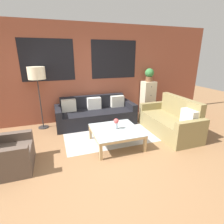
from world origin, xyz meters
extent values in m
plane|color=#8E6642|center=(0.00, 0.00, 0.00)|extent=(16.00, 16.00, 0.00)
cube|color=brown|center=(0.00, 2.44, 1.40)|extent=(8.40, 0.08, 2.80)
cube|color=black|center=(-0.95, 2.39, 1.80)|extent=(1.40, 0.01, 1.10)
cube|color=black|center=(0.95, 2.39, 1.80)|extent=(1.40, 0.01, 1.10)
cube|color=#BCB7B2|center=(0.33, 1.16, 0.00)|extent=(2.18, 1.64, 0.00)
cube|color=black|center=(0.22, 1.82, 0.20)|extent=(1.93, 0.72, 0.40)
cube|color=black|center=(0.22, 2.26, 0.39)|extent=(1.93, 0.16, 0.78)
cube|color=black|center=(-0.83, 1.90, 0.29)|extent=(0.16, 0.88, 0.58)
cube|color=black|center=(1.26, 1.90, 0.29)|extent=(0.16, 0.88, 0.58)
cube|color=beige|center=(-0.52, 2.10, 0.57)|extent=(0.40, 0.16, 0.34)
cube|color=white|center=(0.22, 2.10, 0.57)|extent=(0.40, 0.16, 0.34)
cube|color=beige|center=(0.95, 2.10, 0.57)|extent=(0.40, 0.16, 0.34)
cube|color=olive|center=(1.75, 0.67, 0.21)|extent=(0.64, 1.41, 0.42)
cube|color=olive|center=(2.15, 0.67, 0.46)|extent=(0.16, 1.41, 0.92)
cube|color=olive|center=(1.83, 1.45, 0.31)|extent=(0.80, 0.14, 0.62)
cube|color=olive|center=(1.83, -0.10, 0.31)|extent=(0.80, 0.14, 0.62)
cube|color=beige|center=(1.99, 0.19, 0.59)|extent=(0.16, 0.40, 0.34)
cube|color=brown|center=(-1.69, 0.30, 0.20)|extent=(0.64, 0.51, 0.40)
cube|color=brown|center=(-1.77, -0.02, 0.28)|extent=(0.80, 0.14, 0.56)
cube|color=brown|center=(-1.77, 0.63, 0.28)|extent=(0.80, 0.14, 0.56)
cube|color=silver|center=(0.33, 0.53, 0.37)|extent=(1.03, 1.03, 0.01)
cube|color=tan|center=(0.33, 0.04, 0.34)|extent=(1.03, 0.05, 0.05)
cube|color=tan|center=(0.33, 1.01, 0.34)|extent=(1.03, 0.05, 0.05)
cube|color=tan|center=(-0.16, 0.53, 0.34)|extent=(0.05, 1.03, 0.05)
cube|color=tan|center=(0.82, 0.53, 0.34)|extent=(0.05, 1.03, 0.05)
cube|color=tan|center=(-0.15, 0.05, 0.18)|extent=(0.05, 0.05, 0.36)
cube|color=tan|center=(0.80, 0.05, 0.18)|extent=(0.05, 0.05, 0.36)
cube|color=tan|center=(-0.15, 1.00, 0.18)|extent=(0.05, 0.06, 0.36)
cube|color=tan|center=(0.80, 1.00, 0.18)|extent=(0.05, 0.06, 0.36)
cylinder|color=#2D2D2D|center=(-1.25, 2.10, 0.01)|extent=(0.28, 0.28, 0.02)
cylinder|color=#2D2D2D|center=(-1.25, 2.10, 0.68)|extent=(0.03, 0.03, 1.33)
cylinder|color=beige|center=(-1.25, 2.10, 1.50)|extent=(0.43, 0.43, 0.31)
cube|color=beige|center=(2.07, 2.18, 0.56)|extent=(0.41, 0.36, 1.12)
sphere|color=#38332D|center=(2.07, 1.99, 0.98)|extent=(0.02, 0.02, 0.02)
sphere|color=#38332D|center=(2.07, 1.99, 0.70)|extent=(0.02, 0.02, 0.02)
sphere|color=#38332D|center=(2.07, 1.99, 0.42)|extent=(0.02, 0.02, 0.02)
sphere|color=#38332D|center=(2.07, 1.99, 0.14)|extent=(0.02, 0.02, 0.02)
cylinder|color=brown|center=(2.07, 2.18, 1.19)|extent=(0.22, 0.22, 0.15)
sphere|color=#387A3D|center=(2.07, 2.18, 1.39)|extent=(0.28, 0.28, 0.28)
cylinder|color=#ADBCC6|center=(0.35, 0.56, 0.45)|extent=(0.07, 0.07, 0.14)
sphere|color=#CC4C4C|center=(0.35, 0.56, 0.56)|extent=(0.11, 0.11, 0.11)
camera|label=1|loc=(-0.89, -2.79, 1.95)|focal=28.00mm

